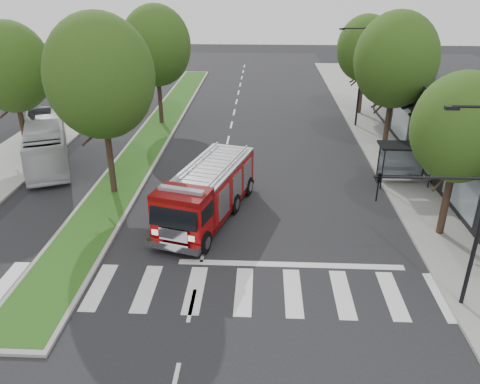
# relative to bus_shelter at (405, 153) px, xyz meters

# --- Properties ---
(ground) EXTENTS (140.00, 140.00, 0.00)m
(ground) POSITION_rel_bus_shelter_xyz_m (-11.20, -8.15, -2.04)
(ground) COLOR black
(ground) RESTS_ON ground
(sidewalk_right) EXTENTS (5.00, 80.00, 0.15)m
(sidewalk_right) POSITION_rel_bus_shelter_xyz_m (1.30, 1.85, -1.96)
(sidewalk_right) COLOR gray
(sidewalk_right) RESTS_ON ground
(sidewalk_left) EXTENTS (5.00, 80.00, 0.15)m
(sidewalk_left) POSITION_rel_bus_shelter_xyz_m (-25.70, 1.85, -1.96)
(sidewalk_left) COLOR gray
(sidewalk_left) RESTS_ON ground
(median) EXTENTS (3.00, 50.00, 0.15)m
(median) POSITION_rel_bus_shelter_xyz_m (-17.20, 9.85, -1.96)
(median) COLOR gray
(median) RESTS_ON ground
(bus_shelter) EXTENTS (3.20, 1.60, 2.61)m
(bus_shelter) POSITION_rel_bus_shelter_xyz_m (0.00, 0.00, 0.00)
(bus_shelter) COLOR black
(bus_shelter) RESTS_ON ground
(tree_right_near) EXTENTS (4.40, 4.40, 8.05)m
(tree_right_near) POSITION_rel_bus_shelter_xyz_m (0.30, -6.15, 3.47)
(tree_right_near) COLOR black
(tree_right_near) RESTS_ON ground
(tree_right_mid) EXTENTS (5.60, 5.60, 9.72)m
(tree_right_mid) POSITION_rel_bus_shelter_xyz_m (0.30, 5.85, 4.45)
(tree_right_mid) COLOR black
(tree_right_mid) RESTS_ON ground
(tree_right_far) EXTENTS (5.00, 5.00, 8.73)m
(tree_right_far) POSITION_rel_bus_shelter_xyz_m (0.30, 15.85, 3.80)
(tree_right_far) COLOR black
(tree_right_far) RESTS_ON ground
(tree_median_near) EXTENTS (5.80, 5.80, 10.16)m
(tree_median_near) POSITION_rel_bus_shelter_xyz_m (-17.20, -2.15, 4.77)
(tree_median_near) COLOR black
(tree_median_near) RESTS_ON ground
(tree_median_far) EXTENTS (5.60, 5.60, 9.72)m
(tree_median_far) POSITION_rel_bus_shelter_xyz_m (-17.20, 11.85, 4.45)
(tree_median_far) COLOR black
(tree_median_far) RESTS_ON ground
(tree_left_mid) EXTENTS (5.20, 5.20, 9.16)m
(tree_left_mid) POSITION_rel_bus_shelter_xyz_m (-25.20, 3.85, 4.12)
(tree_left_mid) COLOR black
(tree_left_mid) RESTS_ON ground
(streetlight_right_near) EXTENTS (4.08, 0.22, 8.00)m
(streetlight_right_near) POSITION_rel_bus_shelter_xyz_m (-1.59, -11.65, 2.63)
(streetlight_right_near) COLOR black
(streetlight_right_near) RESTS_ON ground
(streetlight_right_far) EXTENTS (2.11, 0.20, 8.00)m
(streetlight_right_far) POSITION_rel_bus_shelter_xyz_m (-0.85, 11.85, 2.44)
(streetlight_right_far) COLOR black
(streetlight_right_far) RESTS_ON ground
(fire_engine) EXTENTS (4.81, 8.99, 2.99)m
(fire_engine) POSITION_rel_bus_shelter_xyz_m (-11.35, -4.81, -0.61)
(fire_engine) COLOR #5D0505
(fire_engine) RESTS_ON ground
(city_bus) EXTENTS (6.37, 10.59, 2.92)m
(city_bus) POSITION_rel_bus_shelter_xyz_m (-23.20, 2.78, -0.58)
(city_bus) COLOR silver
(city_bus) RESTS_ON ground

